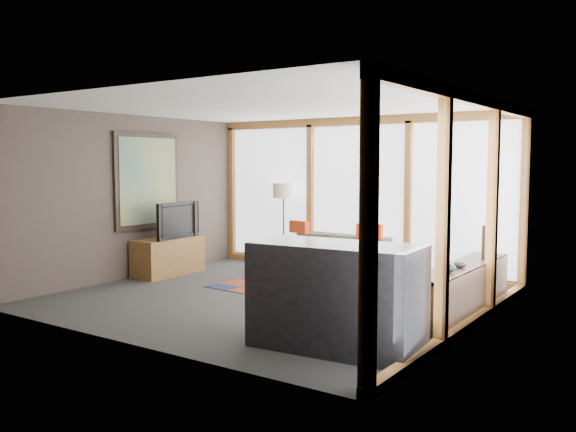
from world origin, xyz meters
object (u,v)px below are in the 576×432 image
Objects in this scene: tv_console at (168,256)px; floor_lamp at (283,225)px; sofa at (332,256)px; coffee_table at (324,272)px; television at (173,220)px; bookshelf at (461,291)px; bar_counter at (337,296)px.

floor_lamp is at bearing 57.43° from tv_console.
floor_lamp is (-1.15, 0.26, 0.41)m from sofa.
floor_lamp reaches higher than coffee_table.
television is at bearing 28.61° from tv_console.
bookshelf is at bearing -23.84° from floor_lamp.
sofa is 2.66m from television.
tv_console is (-4.88, -0.07, -0.00)m from bookshelf.
coffee_table is at bearing -65.88° from sofa.
bookshelf reaches higher than tv_console.
television is at bearing -164.72° from coffee_table.
sofa is 0.82m from coffee_table.
bar_counter reaches higher than sofa.
bar_counter is (1.73, -2.64, 0.33)m from coffee_table.
sofa is at bearing 111.69° from coffee_table.
coffee_table is at bearing 118.59° from bar_counter.
sofa is 1.85× the size of tv_console.
sofa reaches higher than bookshelf.
bookshelf is (2.61, -1.40, -0.02)m from sofa.
floor_lamp is 0.61× the size of bookshelf.
television is 0.62× the size of bar_counter.
sofa is 2.70m from tv_console.
coffee_table is (1.45, -1.01, -0.55)m from floor_lamp.
television is (-2.47, -0.68, 0.71)m from coffee_table.
floor_lamp is 1.85m from coffee_table.
tv_console is 4.70m from bar_counter.
bar_counter is (3.18, -3.65, -0.22)m from floor_lamp.
floor_lamp is 4.14m from bookshelf.
sofa is at bearing 151.78° from bookshelf.
television reaches higher than tv_console.
floor_lamp is 1.44× the size of television.
bar_counter is (-0.59, -1.99, 0.22)m from bookshelf.
sofa is 0.92× the size of bookshelf.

